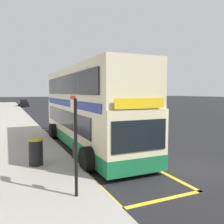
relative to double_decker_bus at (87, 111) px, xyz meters
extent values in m
plane|color=black|center=(2.46, 26.42, -2.07)|extent=(260.00, 260.00, 0.00)
cube|color=#A39E93|center=(-4.54, 26.42, -2.00)|extent=(6.00, 76.00, 0.14)
cube|color=beige|center=(0.01, 0.01, -0.72)|extent=(2.44, 11.44, 2.30)
cube|color=beige|center=(0.01, 0.01, 1.38)|extent=(2.41, 11.21, 1.90)
cube|color=#196B3D|center=(0.01, 0.01, -1.57)|extent=(2.46, 11.46, 0.60)
cube|color=navy|center=(0.01, 0.01, 0.45)|extent=(2.47, 10.52, 0.36)
cube|color=black|center=(-1.23, 0.41, -0.42)|extent=(0.04, 9.15, 0.90)
cube|color=black|center=(-1.23, 0.01, 1.43)|extent=(0.04, 10.06, 1.00)
cube|color=black|center=(0.01, -5.73, -0.47)|extent=(2.14, 0.04, 1.10)
cube|color=yellow|center=(0.01, -5.73, 0.65)|extent=(1.95, 0.04, 0.36)
cylinder|color=black|center=(-1.30, -4.11, -1.57)|extent=(0.56, 1.00, 1.00)
cylinder|color=black|center=(1.31, -4.11, -1.57)|extent=(0.56, 1.00, 1.00)
cylinder|color=black|center=(-1.30, 3.16, -1.57)|extent=(0.56, 1.00, 1.00)
cylinder|color=black|center=(1.31, 3.16, -1.57)|extent=(0.56, 1.00, 1.00)
cube|color=yellow|center=(-1.46, 0.09, -2.06)|extent=(0.16, 14.92, 0.01)
cube|color=yellow|center=(1.25, 0.09, -2.06)|extent=(0.16, 14.92, 0.01)
cube|color=yellow|center=(-0.10, -7.29, -2.06)|extent=(2.88, 0.16, 0.01)
cube|color=yellow|center=(-0.10, 7.47, -2.06)|extent=(2.88, 0.16, 0.01)
cylinder|color=black|center=(-2.43, -6.31, -0.53)|extent=(0.09, 0.09, 2.79)
cube|color=silver|center=(-2.43, -6.06, 0.68)|extent=(0.05, 0.42, 0.30)
cube|color=red|center=(-2.43, -6.06, 0.88)|extent=(0.05, 0.42, 0.10)
cube|color=black|center=(-2.43, -6.21, -0.63)|extent=(0.06, 0.28, 0.40)
cube|color=black|center=(-0.71, 41.94, -1.41)|extent=(1.76, 4.20, 0.72)
cube|color=black|center=(-0.71, 41.84, -0.75)|extent=(1.52, 1.90, 0.60)
cylinder|color=black|center=(-1.65, 43.24, -1.77)|extent=(0.22, 0.60, 0.60)
cylinder|color=black|center=(0.22, 43.24, -1.77)|extent=(0.22, 0.60, 0.60)
cylinder|color=black|center=(-1.65, 40.64, -1.77)|extent=(0.22, 0.60, 0.60)
cylinder|color=black|center=(0.22, 40.64, -1.77)|extent=(0.22, 0.60, 0.60)
cube|color=#196066|center=(7.31, 31.51, -1.41)|extent=(1.76, 4.20, 0.72)
cube|color=black|center=(7.31, 31.41, -0.75)|extent=(1.52, 1.90, 0.60)
cylinder|color=black|center=(6.38, 32.82, -1.77)|extent=(0.22, 0.60, 0.60)
cylinder|color=black|center=(8.25, 32.82, -1.77)|extent=(0.22, 0.60, 0.60)
cylinder|color=black|center=(6.38, 30.21, -1.77)|extent=(0.22, 0.60, 0.60)
cylinder|color=black|center=(8.25, 30.21, -1.77)|extent=(0.22, 0.60, 0.60)
cylinder|color=black|center=(-3.14, -2.80, -1.42)|extent=(0.56, 0.56, 1.01)
cylinder|color=#A5991E|center=(-3.14, -2.80, -0.87)|extent=(0.59, 0.59, 0.08)
camera|label=1|loc=(-4.18, -12.70, 1.03)|focal=37.94mm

